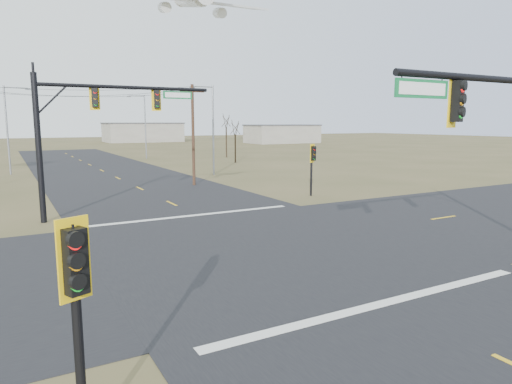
{
  "coord_description": "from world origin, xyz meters",
  "views": [
    {
      "loc": [
        -9.67,
        -16.98,
        5.39
      ],
      "look_at": [
        0.35,
        1.0,
        2.24
      ],
      "focal_mm": 32.0,
      "sensor_mm": 36.0,
      "label": 1
    }
  ],
  "objects_px": {
    "mast_arm_far": "(92,117)",
    "utility_pole_near": "(193,133)",
    "pedestal_signal_sw": "(76,281)",
    "streetlight_c": "(9,125)",
    "pedestal_signal_ne": "(313,157)",
    "bare_tree_d": "(226,120)",
    "bare_tree_c": "(235,127)",
    "streetlight_b": "(144,123)",
    "streetlight_a": "(211,125)"
  },
  "relations": [
    {
      "from": "bare_tree_d",
      "to": "pedestal_signal_ne",
      "type": "bearing_deg",
      "value": -106.08
    },
    {
      "from": "streetlight_b",
      "to": "bare_tree_d",
      "type": "distance_m",
      "value": 12.33
    },
    {
      "from": "pedestal_signal_sw",
      "to": "streetlight_a",
      "type": "bearing_deg",
      "value": 40.28
    },
    {
      "from": "pedestal_signal_ne",
      "to": "pedestal_signal_sw",
      "type": "xyz_separation_m",
      "value": [
        -18.91,
        -19.59,
        0.07
      ]
    },
    {
      "from": "streetlight_a",
      "to": "streetlight_c",
      "type": "distance_m",
      "value": 20.82
    },
    {
      "from": "pedestal_signal_sw",
      "to": "streetlight_b",
      "type": "xyz_separation_m",
      "value": [
        17.84,
        60.35,
        2.34
      ]
    },
    {
      "from": "utility_pole_near",
      "to": "streetlight_b",
      "type": "height_order",
      "value": "streetlight_b"
    },
    {
      "from": "bare_tree_c",
      "to": "bare_tree_d",
      "type": "distance_m",
      "value": 9.6
    },
    {
      "from": "mast_arm_far",
      "to": "streetlight_a",
      "type": "distance_m",
      "value": 21.86
    },
    {
      "from": "mast_arm_far",
      "to": "pedestal_signal_sw",
      "type": "relative_size",
      "value": 2.48
    },
    {
      "from": "utility_pole_near",
      "to": "bare_tree_d",
      "type": "bearing_deg",
      "value": 59.5
    },
    {
      "from": "streetlight_a",
      "to": "bare_tree_d",
      "type": "relative_size",
      "value": 1.29
    },
    {
      "from": "pedestal_signal_sw",
      "to": "bare_tree_d",
      "type": "distance_m",
      "value": 64.11
    },
    {
      "from": "pedestal_signal_sw",
      "to": "bare_tree_d",
      "type": "bearing_deg",
      "value": 39.4
    },
    {
      "from": "streetlight_b",
      "to": "bare_tree_d",
      "type": "height_order",
      "value": "streetlight_b"
    },
    {
      "from": "bare_tree_c",
      "to": "bare_tree_d",
      "type": "height_order",
      "value": "bare_tree_d"
    },
    {
      "from": "utility_pole_near",
      "to": "streetlight_b",
      "type": "xyz_separation_m",
      "value": [
        4.37,
        31.0,
        0.79
      ]
    },
    {
      "from": "mast_arm_far",
      "to": "streetlight_b",
      "type": "xyz_separation_m",
      "value": [
        14.19,
        40.94,
        -0.43
      ]
    },
    {
      "from": "streetlight_b",
      "to": "streetlight_c",
      "type": "bearing_deg",
      "value": -139.13
    },
    {
      "from": "mast_arm_far",
      "to": "pedestal_signal_ne",
      "type": "xyz_separation_m",
      "value": [
        15.26,
        0.18,
        -2.84
      ]
    },
    {
      "from": "utility_pole_near",
      "to": "bare_tree_c",
      "type": "bearing_deg",
      "value": 54.34
    },
    {
      "from": "pedestal_signal_ne",
      "to": "pedestal_signal_sw",
      "type": "bearing_deg",
      "value": -158.07
    },
    {
      "from": "mast_arm_far",
      "to": "utility_pole_near",
      "type": "distance_m",
      "value": 14.03
    },
    {
      "from": "streetlight_c",
      "to": "utility_pole_near",
      "type": "bearing_deg",
      "value": -63.71
    },
    {
      "from": "mast_arm_far",
      "to": "pedestal_signal_sw",
      "type": "bearing_deg",
      "value": -84.75
    },
    {
      "from": "pedestal_signal_ne",
      "to": "streetlight_a",
      "type": "xyz_separation_m",
      "value": [
        -0.89,
        16.28,
        2.25
      ]
    },
    {
      "from": "streetlight_c",
      "to": "streetlight_b",
      "type": "bearing_deg",
      "value": 25.94
    },
    {
      "from": "mast_arm_far",
      "to": "bare_tree_c",
      "type": "relative_size",
      "value": 1.62
    },
    {
      "from": "pedestal_signal_ne",
      "to": "bare_tree_d",
      "type": "relative_size",
      "value": 0.55
    },
    {
      "from": "streetlight_c",
      "to": "bare_tree_c",
      "type": "height_order",
      "value": "streetlight_c"
    },
    {
      "from": "bare_tree_c",
      "to": "utility_pole_near",
      "type": "bearing_deg",
      "value": -125.66
    },
    {
      "from": "streetlight_c",
      "to": "bare_tree_c",
      "type": "distance_m",
      "value": 26.71
    },
    {
      "from": "pedestal_signal_ne",
      "to": "streetlight_c",
      "type": "xyz_separation_m",
      "value": [
        -18.94,
        26.65,
        2.24
      ]
    },
    {
      "from": "mast_arm_far",
      "to": "streetlight_a",
      "type": "bearing_deg",
      "value": 64.76
    },
    {
      "from": "pedestal_signal_ne",
      "to": "streetlight_a",
      "type": "height_order",
      "value": "streetlight_a"
    },
    {
      "from": "pedestal_signal_ne",
      "to": "streetlight_c",
      "type": "distance_m",
      "value": 32.77
    },
    {
      "from": "pedestal_signal_ne",
      "to": "streetlight_c",
      "type": "relative_size",
      "value": 0.42
    },
    {
      "from": "pedestal_signal_ne",
      "to": "bare_tree_c",
      "type": "xyz_separation_m",
      "value": [
        7.73,
        28.11,
        1.89
      ]
    },
    {
      "from": "utility_pole_near",
      "to": "streetlight_a",
      "type": "height_order",
      "value": "streetlight_a"
    },
    {
      "from": "utility_pole_near",
      "to": "streetlight_c",
      "type": "xyz_separation_m",
      "value": [
        -13.5,
        16.89,
        0.63
      ]
    },
    {
      "from": "utility_pole_near",
      "to": "bare_tree_d",
      "type": "distance_m",
      "value": 31.86
    },
    {
      "from": "pedestal_signal_ne",
      "to": "pedestal_signal_sw",
      "type": "distance_m",
      "value": 27.23
    },
    {
      "from": "mast_arm_far",
      "to": "bare_tree_d",
      "type": "relative_size",
      "value": 1.4
    },
    {
      "from": "pedestal_signal_ne",
      "to": "bare_tree_d",
      "type": "xyz_separation_m",
      "value": [
        10.72,
        37.19,
        2.81
      ]
    },
    {
      "from": "mast_arm_far",
      "to": "pedestal_signal_ne",
      "type": "relative_size",
      "value": 2.55
    },
    {
      "from": "utility_pole_near",
      "to": "pedestal_signal_sw",
      "type": "bearing_deg",
      "value": -114.65
    },
    {
      "from": "pedestal_signal_ne",
      "to": "streetlight_b",
      "type": "height_order",
      "value": "streetlight_b"
    },
    {
      "from": "mast_arm_far",
      "to": "bare_tree_d",
      "type": "bearing_deg",
      "value": 71.07
    },
    {
      "from": "utility_pole_near",
      "to": "streetlight_a",
      "type": "xyz_separation_m",
      "value": [
        4.55,
        6.52,
        0.63
      ]
    },
    {
      "from": "pedestal_signal_sw",
      "to": "streetlight_c",
      "type": "distance_m",
      "value": 46.3
    }
  ]
}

